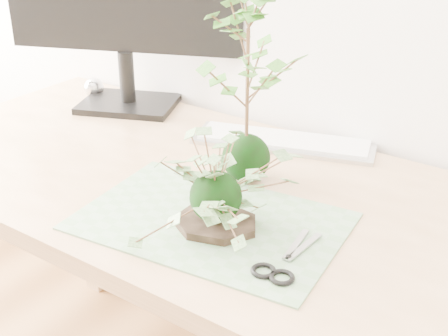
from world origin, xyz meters
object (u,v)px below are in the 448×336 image
at_px(desk, 222,224).
at_px(maple_kokedama, 248,41).
at_px(ivy_kokedama, 216,174).
at_px(keyboard, 284,141).

distance_m(desk, maple_kokedama, 0.39).
relative_size(desk, ivy_kokedama, 5.04).
distance_m(desk, ivy_kokedama, 0.26).
xyz_separation_m(desk, maple_kokedama, (0.02, 0.06, 0.38)).
height_order(maple_kokedama, keyboard, maple_kokedama).
bearing_deg(keyboard, desk, -106.17).
distance_m(maple_kokedama, keyboard, 0.35).
bearing_deg(keyboard, ivy_kokedama, -94.92).
distance_m(desk, keyboard, 0.28).
bearing_deg(maple_kokedama, desk, -108.04).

